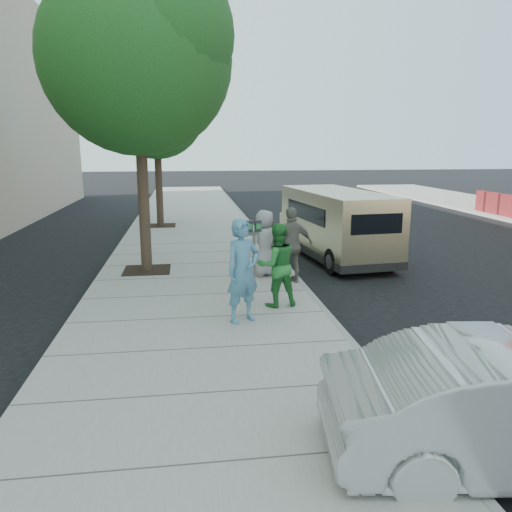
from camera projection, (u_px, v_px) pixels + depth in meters
name	position (u px, v px, depth m)	size (l,w,h in m)	color
ground	(245.00, 299.00, 11.09)	(120.00, 120.00, 0.00)	black
sidewalk	(200.00, 298.00, 10.94)	(5.00, 60.00, 0.15)	gray
curb_face	(308.00, 293.00, 11.27)	(0.12, 60.00, 0.16)	gray
tree_near	(138.00, 51.00, 11.92)	(4.62, 4.60, 7.53)	black
tree_far	(157.00, 105.00, 19.41)	(3.92, 3.80, 6.49)	black
parking_meter	(254.00, 240.00, 10.92)	(0.34, 0.16, 1.60)	gray
van	(335.00, 223.00, 14.93)	(2.39, 5.65, 2.04)	tan
person_officer	(243.00, 271.00, 9.06)	(0.70, 0.46, 1.91)	teal
person_green_shirt	(277.00, 265.00, 9.98)	(0.82, 0.64, 1.69)	#2A8133
person_gray_shirt	(265.00, 243.00, 12.37)	(0.81, 0.52, 1.65)	#A1A2A4
person_striped_polo	(292.00, 245.00, 11.71)	(1.05, 0.44, 1.80)	slate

